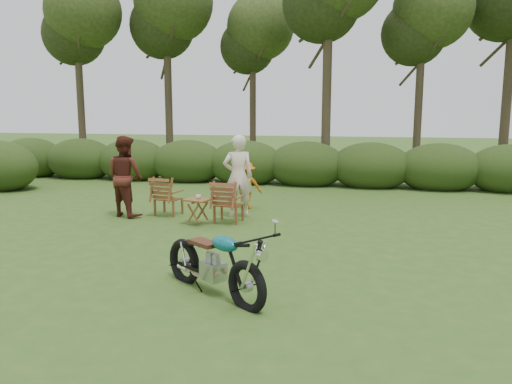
% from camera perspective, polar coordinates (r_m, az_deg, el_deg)
% --- Properties ---
extents(ground, '(80.00, 80.00, 0.00)m').
position_cam_1_polar(ground, '(7.40, -2.88, -9.17)').
color(ground, '#2C521B').
rests_on(ground, ground).
extents(tree_line, '(22.52, 11.62, 8.14)m').
position_cam_1_polar(tree_line, '(16.62, 8.08, 14.25)').
color(tree_line, '#3B3020').
rests_on(tree_line, ground).
extents(motorcycle, '(1.94, 1.67, 1.07)m').
position_cam_1_polar(motorcycle, '(6.62, -4.88, -11.46)').
color(motorcycle, '#0C9AA6').
rests_on(motorcycle, ground).
extents(lawn_chair_right, '(0.67, 0.67, 0.89)m').
position_cam_1_polar(lawn_chair_right, '(10.64, -3.13, -3.45)').
color(lawn_chair_right, '#5E2B17').
rests_on(lawn_chair_right, ground).
extents(lawn_chair_left, '(0.68, 0.68, 0.88)m').
position_cam_1_polar(lawn_chair_left, '(11.54, -9.92, -2.57)').
color(lawn_chair_left, '#5F2D17').
rests_on(lawn_chair_left, ground).
extents(side_table, '(0.62, 0.56, 0.54)m').
position_cam_1_polar(side_table, '(10.41, -6.68, -2.26)').
color(side_table, brown).
rests_on(side_table, ground).
extents(cup, '(0.13, 0.13, 0.09)m').
position_cam_1_polar(cup, '(10.38, -6.60, -0.53)').
color(cup, beige).
rests_on(cup, side_table).
extents(adult_a, '(0.78, 0.65, 1.82)m').
position_cam_1_polar(adult_a, '(11.18, -2.04, -2.81)').
color(adult_a, beige).
rests_on(adult_a, ground).
extents(adult_b, '(1.07, 0.96, 1.80)m').
position_cam_1_polar(adult_b, '(11.62, -14.53, -2.65)').
color(adult_b, '#4D1E16').
rests_on(adult_b, ground).
extents(child, '(0.82, 0.62, 1.13)m').
position_cam_1_polar(child, '(12.08, -1.06, -1.90)').
color(child, '#C06912').
rests_on(child, ground).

